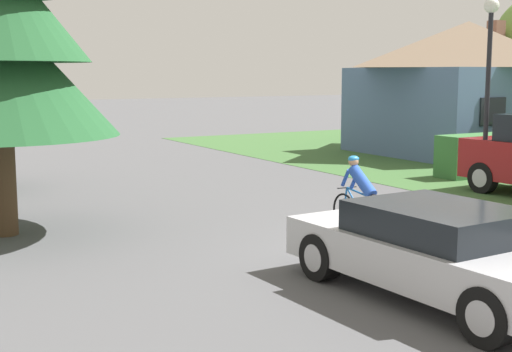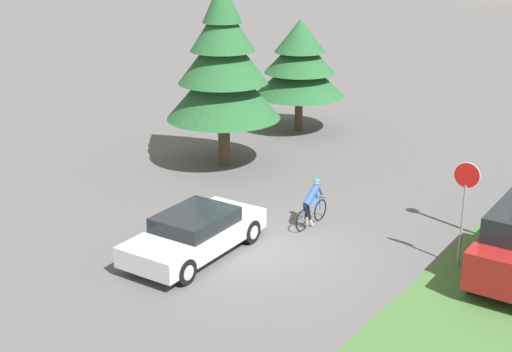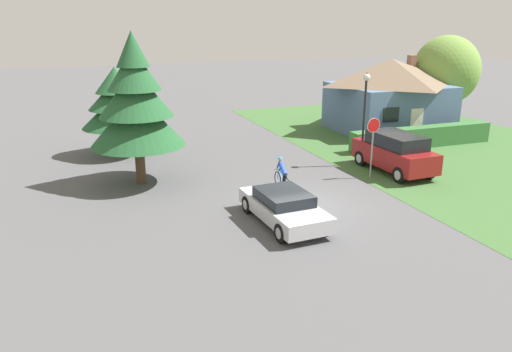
# 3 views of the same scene
# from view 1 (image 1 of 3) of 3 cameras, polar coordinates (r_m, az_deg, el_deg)

# --- Properties ---
(ground_plane) EXTENTS (140.00, 140.00, 0.00)m
(ground_plane) POSITION_cam_1_polar(r_m,az_deg,el_deg) (11.84, 14.55, -6.42)
(ground_plane) COLOR #515154
(cottage_house) EXTENTS (7.45, 6.65, 4.93)m
(cottage_house) POSITION_cam_1_polar(r_m,az_deg,el_deg) (27.50, 16.48, 6.97)
(cottage_house) COLOR slate
(cottage_house) RESTS_ON ground
(sedan_left_lane) EXTENTS (2.10, 4.47, 1.23)m
(sedan_left_lane) POSITION_cam_1_polar(r_m,az_deg,el_deg) (9.69, 14.46, -5.88)
(sedan_left_lane) COLOR #BCBCC1
(sedan_left_lane) RESTS_ON ground
(cyclist) EXTENTS (0.44, 1.70, 1.44)m
(cyclist) POSITION_cam_1_polar(r_m,az_deg,el_deg) (13.31, 8.40, -1.60)
(cyclist) COLOR black
(cyclist) RESTS_ON ground
(street_lamp) EXTENTS (0.36, 0.36, 4.79)m
(street_lamp) POSITION_cam_1_polar(r_m,az_deg,el_deg) (18.26, 18.15, 9.05)
(street_lamp) COLOR black
(street_lamp) RESTS_ON ground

